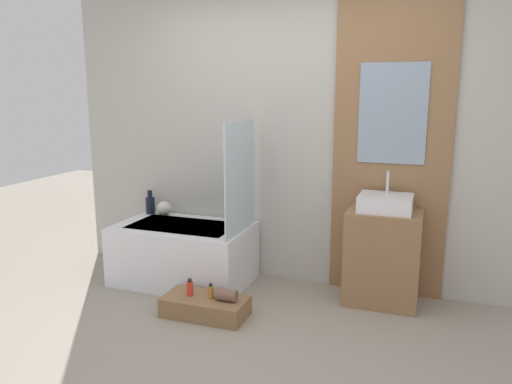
{
  "coord_description": "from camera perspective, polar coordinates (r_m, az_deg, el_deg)",
  "views": [
    {
      "loc": [
        1.19,
        -2.61,
        1.7
      ],
      "look_at": [
        -0.01,
        0.7,
        0.97
      ],
      "focal_mm": 35.0,
      "sensor_mm": 36.0,
      "label": 1
    }
  ],
  "objects": [
    {
      "name": "ground_plane",
      "position": [
        3.33,
        -4.14,
        -19.01
      ],
      "size": [
        12.0,
        12.0,
        0.0
      ],
      "primitive_type": "plane",
      "color": "gray"
    },
    {
      "name": "towel_roll",
      "position": [
        3.8,
        -3.4,
        -11.67
      ],
      "size": [
        0.16,
        0.09,
        0.09
      ],
      "primitive_type": "cylinder",
      "rotation": [
        0.0,
        1.57,
        0.0
      ],
      "color": "brown",
      "rests_on": "wooden_step_bench"
    },
    {
      "name": "wall_tiled_back",
      "position": [
        4.37,
        4.12,
        6.43
      ],
      "size": [
        4.2,
        0.06,
        2.6
      ],
      "primitive_type": "cube",
      "color": "#B7B2A8",
      "rests_on": "ground_plane"
    },
    {
      "name": "vase_tall_dark",
      "position": [
        4.9,
        -11.99,
        -1.37
      ],
      "size": [
        0.09,
        0.09,
        0.23
      ],
      "color": "black",
      "rests_on": "bathtub"
    },
    {
      "name": "bottle_soap_secondary",
      "position": [
        3.85,
        -5.19,
        -11.28
      ],
      "size": [
        0.04,
        0.04,
        0.12
      ],
      "color": "#B2752D",
      "rests_on": "wooden_step_bench"
    },
    {
      "name": "vanity_cabinet",
      "position": [
        4.14,
        14.26,
        -7.25
      ],
      "size": [
        0.57,
        0.41,
        0.76
      ],
      "primitive_type": "cube",
      "color": "#8E6642",
      "rests_on": "ground_plane"
    },
    {
      "name": "sink",
      "position": [
        4.02,
        14.58,
        -1.23
      ],
      "size": [
        0.41,
        0.33,
        0.3
      ],
      "color": "white",
      "rests_on": "vanity_cabinet"
    },
    {
      "name": "glass_shower_screen",
      "position": [
        4.09,
        -1.85,
        1.65
      ],
      "size": [
        0.01,
        0.63,
        0.93
      ],
      "primitive_type": "cube",
      "color": "silver",
      "rests_on": "bathtub"
    },
    {
      "name": "wooden_step_bench",
      "position": [
        3.92,
        -5.81,
        -12.88
      ],
      "size": [
        0.64,
        0.32,
        0.15
      ],
      "primitive_type": "cube",
      "color": "olive",
      "rests_on": "ground_plane"
    },
    {
      "name": "wall_wood_accent",
      "position": [
        4.17,
        15.23,
        5.98
      ],
      "size": [
        0.93,
        0.04,
        2.6
      ],
      "color": "#8E6642",
      "rests_on": "ground_plane"
    },
    {
      "name": "bottle_soap_primary",
      "position": [
        3.92,
        -7.57,
        -10.81
      ],
      "size": [
        0.05,
        0.05,
        0.13
      ],
      "color": "red",
      "rests_on": "wooden_step_bench"
    },
    {
      "name": "bathtub",
      "position": [
        4.53,
        -8.26,
        -6.92
      ],
      "size": [
        1.18,
        0.73,
        0.52
      ],
      "color": "white",
      "rests_on": "ground_plane"
    },
    {
      "name": "vase_round_light",
      "position": [
        4.8,
        -10.48,
        -1.85
      ],
      "size": [
        0.14,
        0.14,
        0.14
      ],
      "primitive_type": "sphere",
      "color": "silver",
      "rests_on": "bathtub"
    }
  ]
}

